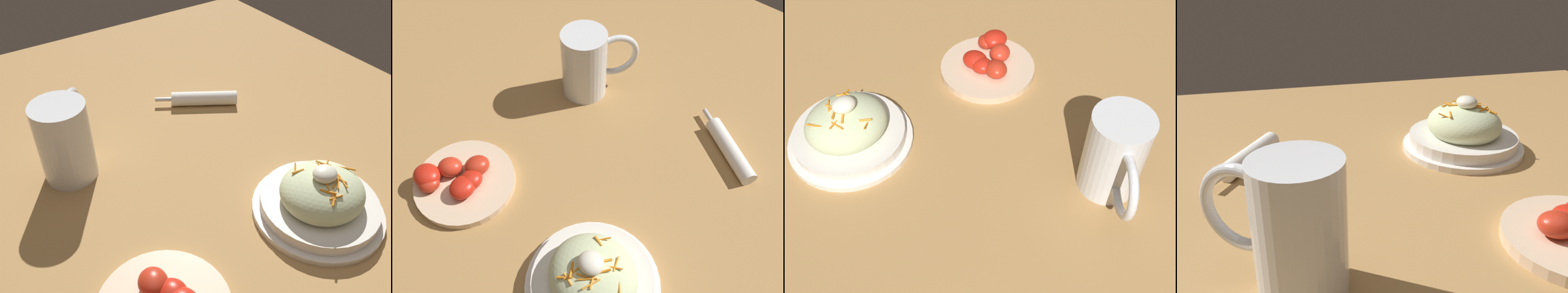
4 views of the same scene
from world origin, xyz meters
The scene contains 5 objects.
ground_plane centered at (0.00, 0.00, 0.00)m, with size 1.43×1.43×0.00m, color #B2844C.
salad_plate centered at (-0.23, 0.15, 0.03)m, with size 0.21×0.21×0.10m.
beer_mug centered at (0.07, -0.17, 0.07)m, with size 0.12×0.15×0.15m.
napkin_roll centered at (-0.26, -0.22, 0.02)m, with size 0.16×0.11×0.03m.
tomato_plate centered at (0.07, 0.16, 0.02)m, with size 0.18×0.18×0.05m.
Camera 2 is at (-0.37, 0.32, 0.66)m, focal length 38.64 mm.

